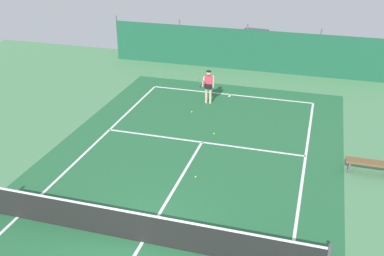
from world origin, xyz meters
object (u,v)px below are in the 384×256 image
tennis_player (208,85)px  tennis_ball_midcourt (192,112)px  tennis_ball_by_sideline (214,134)px  courtside_bench (369,164)px  tennis_net (142,228)px  tennis_ball_near_player (196,177)px  parked_car (253,45)px

tennis_player → tennis_ball_midcourt: 1.67m
tennis_player → tennis_ball_by_sideline: (1.11, -3.24, -0.93)m
tennis_ball_midcourt → courtside_bench: bearing=-24.4°
tennis_net → courtside_bench: size_ratio=6.33×
courtside_bench → tennis_ball_near_player: bearing=-161.0°
tennis_player → parked_car: (0.78, 8.11, -0.12)m
parked_car → courtside_bench: bearing=122.4°
tennis_player → tennis_ball_near_player: bearing=98.3°
tennis_ball_near_player → tennis_ball_midcourt: (-1.75, 5.44, 0.00)m
tennis_net → tennis_ball_near_player: tennis_net is taller
parked_car → courtside_bench: parked_car is taller
courtside_bench → tennis_net: bearing=-137.7°
tennis_player → courtside_bench: tennis_player is taller
tennis_net → courtside_bench: tennis_net is taller
tennis_ball_near_player → parked_car: size_ratio=0.02×
tennis_ball_near_player → courtside_bench: 6.16m
tennis_ball_by_sideline → tennis_ball_near_player: bearing=-86.7°
tennis_net → parked_car: 18.61m
tennis_player → tennis_ball_midcourt: (-0.44, -1.32, -0.93)m
parked_car → tennis_ball_midcourt: bearing=88.8°
tennis_player → parked_car: 8.15m
tennis_net → courtside_bench: 8.54m
tennis_net → tennis_player: 10.54m
tennis_net → tennis_ball_by_sideline: size_ratio=153.33×
tennis_ball_by_sideline → tennis_player: bearing=108.8°
tennis_ball_near_player → tennis_ball_by_sideline: size_ratio=1.00×
tennis_net → tennis_ball_by_sideline: tennis_net is taller
tennis_net → tennis_ball_midcourt: size_ratio=153.33×
tennis_ball_midcourt → parked_car: bearing=82.6°
tennis_net → tennis_ball_by_sideline: bearing=87.7°
tennis_net → tennis_ball_midcourt: bearing=97.8°
tennis_player → courtside_bench: 8.59m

